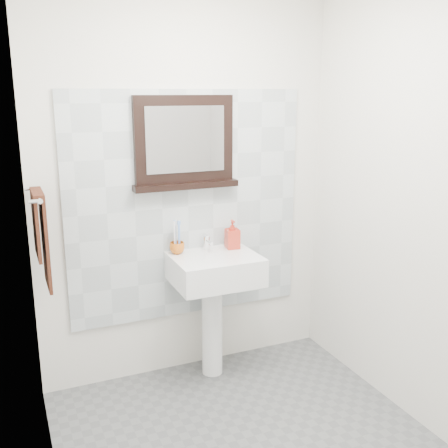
# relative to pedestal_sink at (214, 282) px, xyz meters

# --- Properties ---
(back_wall) EXTENTS (2.00, 0.01, 2.50)m
(back_wall) POSITION_rel_pedestal_sink_xyz_m (-0.10, 0.23, 0.57)
(back_wall) COLOR silver
(back_wall) RESTS_ON ground
(front_wall) EXTENTS (2.00, 0.01, 2.50)m
(front_wall) POSITION_rel_pedestal_sink_xyz_m (-0.10, -1.97, 0.57)
(front_wall) COLOR silver
(front_wall) RESTS_ON ground
(left_wall) EXTENTS (0.01, 2.20, 2.50)m
(left_wall) POSITION_rel_pedestal_sink_xyz_m (-1.10, -0.87, 0.57)
(left_wall) COLOR silver
(left_wall) RESTS_ON ground
(right_wall) EXTENTS (0.01, 2.20, 2.50)m
(right_wall) POSITION_rel_pedestal_sink_xyz_m (0.90, -0.87, 0.57)
(right_wall) COLOR silver
(right_wall) RESTS_ON ground
(splashback) EXTENTS (1.60, 0.02, 1.50)m
(splashback) POSITION_rel_pedestal_sink_xyz_m (-0.10, 0.21, 0.47)
(splashback) COLOR #B6C0C5
(splashback) RESTS_ON back_wall
(pedestal_sink) EXTENTS (0.55, 0.44, 0.96)m
(pedestal_sink) POSITION_rel_pedestal_sink_xyz_m (0.00, 0.00, 0.00)
(pedestal_sink) COLOR white
(pedestal_sink) RESTS_ON ground
(toothbrush_cup) EXTENTS (0.11, 0.11, 0.08)m
(toothbrush_cup) POSITION_rel_pedestal_sink_xyz_m (-0.21, 0.13, 0.22)
(toothbrush_cup) COLOR #C96117
(toothbrush_cup) RESTS_ON pedestal_sink
(toothbrushes) EXTENTS (0.05, 0.04, 0.21)m
(toothbrushes) POSITION_rel_pedestal_sink_xyz_m (-0.21, 0.13, 0.31)
(toothbrushes) COLOR white
(toothbrushes) RESTS_ON toothbrush_cup
(soap_dispenser) EXTENTS (0.10, 0.10, 0.19)m
(soap_dispenser) POSITION_rel_pedestal_sink_xyz_m (0.17, 0.10, 0.28)
(soap_dispenser) COLOR #B4151F
(soap_dispenser) RESTS_ON pedestal_sink
(framed_mirror) EXTENTS (0.69, 0.11, 0.58)m
(framed_mirror) POSITION_rel_pedestal_sink_xyz_m (-0.13, 0.19, 0.88)
(framed_mirror) COLOR black
(framed_mirror) RESTS_ON back_wall
(towel_bar) EXTENTS (0.07, 0.40, 0.03)m
(towel_bar) POSITION_rel_pedestal_sink_xyz_m (-1.05, -0.02, 0.67)
(towel_bar) COLOR silver
(towel_bar) RESTS_ON left_wall
(hand_towel) EXTENTS (0.06, 0.30, 0.55)m
(hand_towel) POSITION_rel_pedestal_sink_xyz_m (-1.04, -0.02, 0.46)
(hand_towel) COLOR black
(hand_towel) RESTS_ON towel_bar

